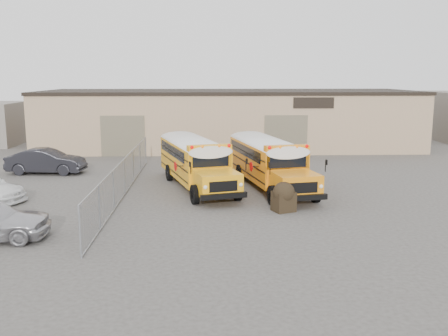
{
  "coord_description": "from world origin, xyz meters",
  "views": [
    {
      "loc": [
        -1.92,
        -21.56,
        5.85
      ],
      "look_at": [
        -1.08,
        1.37,
        1.6
      ],
      "focal_mm": 40.0,
      "sensor_mm": 36.0,
      "label": 1
    }
  ],
  "objects_px": {
    "school_bus_right": "(241,145)",
    "car_dark": "(46,161)",
    "school_bus_left": "(173,145)",
    "tarp_bundle": "(284,196)"
  },
  "relations": [
    {
      "from": "tarp_bundle",
      "to": "car_dark",
      "type": "height_order",
      "value": "car_dark"
    },
    {
      "from": "school_bus_left",
      "to": "tarp_bundle",
      "type": "xyz_separation_m",
      "value": [
        5.46,
        -10.44,
        -0.84
      ]
    },
    {
      "from": "tarp_bundle",
      "to": "school_bus_left",
      "type": "bearing_deg",
      "value": 117.6
    },
    {
      "from": "school_bus_right",
      "to": "car_dark",
      "type": "height_order",
      "value": "school_bus_right"
    },
    {
      "from": "car_dark",
      "to": "school_bus_left",
      "type": "bearing_deg",
      "value": -75.06
    },
    {
      "from": "car_dark",
      "to": "school_bus_right",
      "type": "bearing_deg",
      "value": -79.61
    },
    {
      "from": "tarp_bundle",
      "to": "car_dark",
      "type": "distance_m",
      "value": 15.9
    },
    {
      "from": "school_bus_left",
      "to": "car_dark",
      "type": "relative_size",
      "value": 2.0
    },
    {
      "from": "school_bus_left",
      "to": "school_bus_right",
      "type": "relative_size",
      "value": 0.99
    },
    {
      "from": "school_bus_right",
      "to": "tarp_bundle",
      "type": "relative_size",
      "value": 7.03
    }
  ]
}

